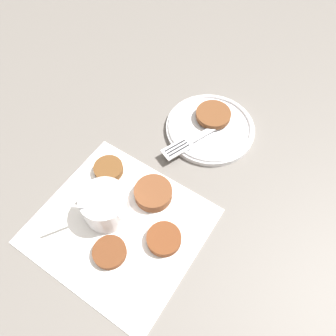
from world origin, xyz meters
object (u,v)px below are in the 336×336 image
(fritter_on_plate, at_px, (213,115))
(serving_plate, at_px, (210,128))
(sauce_bowl, at_px, (106,206))
(fork, at_px, (190,141))

(fritter_on_plate, bearing_deg, serving_plate, -60.78)
(sauce_bowl, distance_m, fork, 0.22)
(sauce_bowl, relative_size, serving_plate, 0.58)
(sauce_bowl, distance_m, fritter_on_plate, 0.30)
(sauce_bowl, height_order, fork, sauce_bowl)
(sauce_bowl, xyz_separation_m, fork, (0.00, 0.22, -0.01))
(fritter_on_plate, relative_size, fork, 0.46)
(sauce_bowl, bearing_deg, fork, 89.12)
(serving_plate, height_order, fork, fork)
(sauce_bowl, bearing_deg, serving_plate, 89.19)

